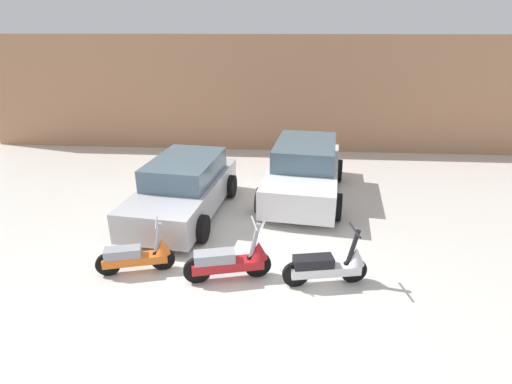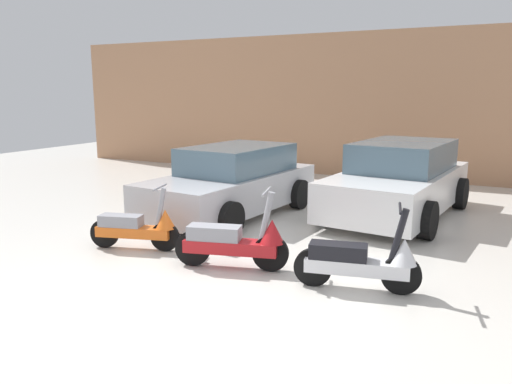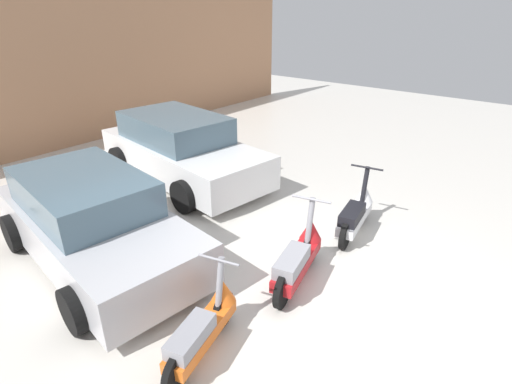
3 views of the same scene
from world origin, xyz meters
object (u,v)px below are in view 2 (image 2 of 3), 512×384
Objects in this scene: scooter_front_left at (138,227)px; scooter_front_center at (362,260)px; car_rear_left at (233,182)px; car_rear_center at (399,181)px; scooter_front_right at (236,241)px.

scooter_front_center is (3.37, -0.11, 0.02)m from scooter_front_left.
scooter_front_left is 2.54m from car_rear_left.
scooter_front_left is at bearing -31.51° from car_rear_center.
scooter_front_right is at bearing 36.05° from car_rear_left.
car_rear_left reaches higher than scooter_front_center.
scooter_front_center is at bearing 11.37° from car_rear_center.
scooter_front_left is 0.90× the size of scooter_front_right.
scooter_front_center is 3.98m from car_rear_center.
scooter_front_left is at bearing 1.55° from car_rear_left.
car_rear_center is (1.39, 3.94, 0.28)m from scooter_front_right.
scooter_front_right is at bearing -12.23° from car_rear_center.
scooter_front_center is at bearing -14.67° from scooter_front_right.
scooter_front_right is 4.19m from car_rear_center.
car_rear_center is (3.08, 3.84, 0.32)m from scooter_front_left.
scooter_front_left is 1.69m from scooter_front_right.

